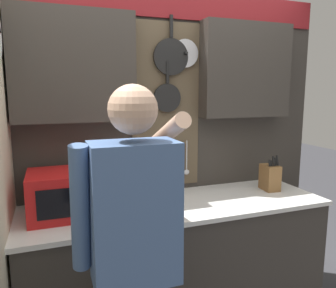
{
  "coord_description": "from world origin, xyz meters",
  "views": [
    {
      "loc": [
        -0.8,
        -2.01,
        1.7
      ],
      "look_at": [
        0.01,
        0.22,
        1.32
      ],
      "focal_mm": 35.0,
      "sensor_mm": 36.0,
      "label": 1
    }
  ],
  "objects_px": {
    "microwave": "(70,193)",
    "knife_block": "(270,177)",
    "person": "(135,241)",
    "utensil_crock": "(141,193)"
  },
  "relations": [
    {
      "from": "microwave",
      "to": "knife_block",
      "type": "xyz_separation_m",
      "value": [
        1.5,
        0.0,
        -0.04
      ]
    },
    {
      "from": "person",
      "to": "knife_block",
      "type": "bearing_deg",
      "value": 29.09
    },
    {
      "from": "knife_block",
      "to": "person",
      "type": "xyz_separation_m",
      "value": [
        -1.26,
        -0.7,
        -0.0
      ]
    },
    {
      "from": "utensil_crock",
      "to": "person",
      "type": "relative_size",
      "value": 0.2
    },
    {
      "from": "person",
      "to": "utensil_crock",
      "type": "bearing_deg",
      "value": 72.69
    },
    {
      "from": "utensil_crock",
      "to": "knife_block",
      "type": "bearing_deg",
      "value": -0.01
    },
    {
      "from": "microwave",
      "to": "knife_block",
      "type": "distance_m",
      "value": 1.5
    },
    {
      "from": "utensil_crock",
      "to": "microwave",
      "type": "bearing_deg",
      "value": -179.89
    },
    {
      "from": "knife_block",
      "to": "person",
      "type": "height_order",
      "value": "person"
    },
    {
      "from": "utensil_crock",
      "to": "person",
      "type": "xyz_separation_m",
      "value": [
        -0.22,
        -0.7,
        0.01
      ]
    }
  ]
}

